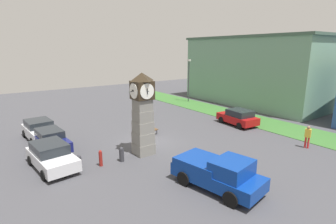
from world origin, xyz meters
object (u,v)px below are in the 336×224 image
(pickup_truck, at_px, (218,172))
(bench, at_px, (150,127))
(car_by_building, at_px, (51,156))
(car_far_lot, at_px, (238,117))
(bollard_far_row, at_px, (101,158))
(clock_tower, at_px, (143,114))
(street_lamp_near_road, at_px, (189,77))
(bollard_end_row, at_px, (122,154))
(bollard_mid_row, at_px, (79,162))
(car_near_tower, at_px, (51,140))
(bollard_near_tower, at_px, (57,163))
(pedestrian_near_bench, at_px, (308,136))
(car_navy_sedan, at_px, (40,130))

(pickup_truck, distance_m, bench, 10.47)
(car_by_building, relative_size, car_far_lot, 1.10)
(bollard_far_row, bearing_deg, clock_tower, 93.02)
(bollard_far_row, xyz_separation_m, street_lamp_near_road, (-13.03, 18.19, 2.92))
(bench, distance_m, street_lamp_near_road, 15.37)
(bollard_far_row, bearing_deg, bollard_end_row, 84.87)
(bollard_mid_row, xyz_separation_m, car_near_tower, (-4.41, -0.68, 0.31))
(bench, bearing_deg, car_far_lot, 71.47)
(bollard_mid_row, xyz_separation_m, bollard_end_row, (0.52, 2.67, 0.04))
(car_by_building, distance_m, car_far_lot, 17.22)
(bollard_end_row, height_order, car_by_building, car_by_building)
(bollard_near_tower, relative_size, street_lamp_near_road, 0.19)
(pickup_truck, bearing_deg, car_by_building, -139.81)
(bollard_end_row, xyz_separation_m, pedestrian_near_bench, (5.96, 12.50, 0.48))
(bollard_far_row, distance_m, car_by_building, 3.06)
(pickup_truck, bearing_deg, bench, 168.55)
(bollard_far_row, distance_m, car_far_lot, 14.66)
(bollard_mid_row, xyz_separation_m, bench, (-3.56, 7.40, 0.06))
(bollard_near_tower, bearing_deg, bollard_mid_row, 68.98)
(car_navy_sedan, distance_m, car_by_building, 6.42)
(pickup_truck, bearing_deg, car_far_lot, 125.11)
(car_near_tower, height_order, street_lamp_near_road, street_lamp_near_road)
(street_lamp_near_road, bearing_deg, pickup_truck, -36.15)
(bollard_mid_row, relative_size, car_far_lot, 0.22)
(bollard_mid_row, height_order, bollard_end_row, bollard_end_row)
(bollard_end_row, bearing_deg, bollard_near_tower, -104.18)
(car_far_lot, bearing_deg, bollard_far_row, -85.65)
(car_far_lot, distance_m, street_lamp_near_road, 12.73)
(car_navy_sedan, bearing_deg, bollard_far_row, 14.92)
(bollard_near_tower, xyz_separation_m, car_navy_sedan, (-7.14, 0.31, 0.24))
(bollard_end_row, bearing_deg, clock_tower, 99.11)
(car_far_lot, height_order, pickup_truck, pickup_truck)
(pickup_truck, height_order, bench, pickup_truck)
(bollard_mid_row, distance_m, car_far_lot, 15.89)
(bollard_near_tower, xyz_separation_m, car_far_lot, (-0.27, 17.05, 0.23))
(pickup_truck, bearing_deg, street_lamp_near_road, 143.85)
(bollard_near_tower, relative_size, car_navy_sedan, 0.26)
(car_far_lot, xyz_separation_m, bench, (-2.84, -8.47, -0.26))
(pickup_truck, bearing_deg, bollard_mid_row, -141.51)
(bollard_near_tower, relative_size, bollard_mid_row, 1.19)
(pickup_truck, relative_size, pedestrian_near_bench, 3.00)
(bollard_end_row, bearing_deg, bench, 130.71)
(bollard_mid_row, xyz_separation_m, pickup_truck, (6.70, 5.33, 0.46))
(clock_tower, distance_m, bollard_end_row, 3.10)
(car_navy_sedan, height_order, car_near_tower, car_navy_sedan)
(bench, bearing_deg, car_near_tower, -96.00)
(car_navy_sedan, relative_size, car_by_building, 0.93)
(bollard_near_tower, bearing_deg, bollard_end_row, 75.82)
(bollard_mid_row, relative_size, car_by_building, 0.20)
(car_navy_sedan, distance_m, pickup_truck, 15.58)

